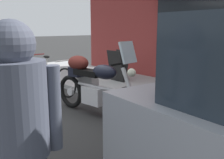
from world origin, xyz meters
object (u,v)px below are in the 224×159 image
at_px(pedestrian_walking, 17,123).
at_px(sandwich_board_sign, 118,66).
at_px(touring_motorcycle, 93,83).
at_px(parked_bicycle, 52,79).
at_px(second_bicycle_by_cafe, 30,69).

distance_m(pedestrian_walking, sandwich_board_sign, 5.81).
relative_size(touring_motorcycle, sandwich_board_sign, 2.49).
bearing_deg(pedestrian_walking, sandwich_board_sign, 131.78).
xyz_separation_m(parked_bicycle, pedestrian_walking, (4.19, -2.41, 0.68)).
bearing_deg(second_bicycle_by_cafe, sandwich_board_sign, 38.36).
height_order(parked_bicycle, second_bicycle_by_cafe, parked_bicycle).
distance_m(parked_bicycle, second_bicycle_by_cafe, 1.82).
xyz_separation_m(touring_motorcycle, second_bicycle_by_cafe, (-3.70, 0.34, -0.24)).
distance_m(touring_motorcycle, parked_bicycle, 1.91).
bearing_deg(sandwich_board_sign, touring_motorcycle, -52.67).
bearing_deg(parked_bicycle, second_bicycle_by_cafe, 173.33).
height_order(pedestrian_walking, second_bicycle_by_cafe, pedestrian_walking).
distance_m(touring_motorcycle, sandwich_board_sign, 2.57).
height_order(sandwich_board_sign, second_bicycle_by_cafe, sandwich_board_sign).
distance_m(sandwich_board_sign, second_bicycle_by_cafe, 2.74).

